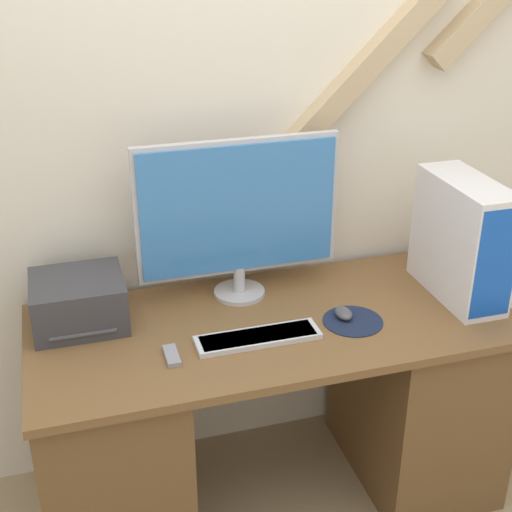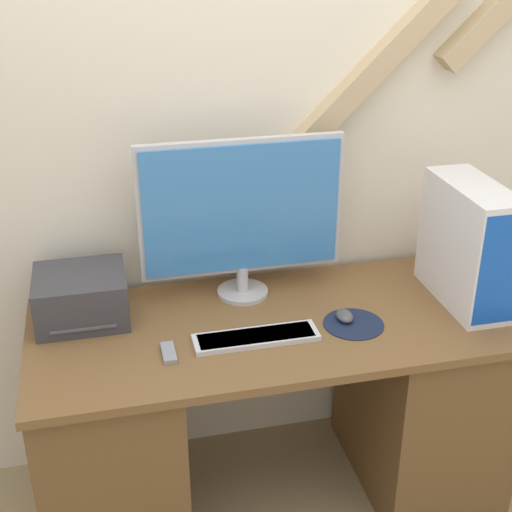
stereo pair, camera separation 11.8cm
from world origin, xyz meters
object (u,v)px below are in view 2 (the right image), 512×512
keyboard (256,337)px  mouse (345,316)px  computer_tower (469,244)px  printer (81,297)px  monitor (242,212)px  remote_control (169,353)px

keyboard → mouse: (0.32, 0.05, 0.01)m
computer_tower → mouse: bearing=-174.1°
keyboard → printer: bearing=153.4°
monitor → remote_control: monitor is taller
monitor → printer: bearing=-175.5°
mouse → remote_control: bearing=-173.4°
computer_tower → remote_control: (-1.07, -0.12, -0.21)m
keyboard → printer: size_ratio=1.35×
monitor → keyboard: monitor is taller
monitor → remote_control: 0.56m
keyboard → mouse: bearing=8.5°
printer → remote_control: printer is taller
keyboard → remote_control: (-0.29, -0.02, -0.00)m
monitor → remote_control: size_ratio=6.43×
computer_tower → printer: size_ratio=1.42×
keyboard → remote_control: bearing=-175.6°
monitor → computer_tower: 0.80m
mouse → computer_tower: size_ratio=0.20×
monitor → computer_tower: monitor is taller
keyboard → mouse: 0.32m
printer → computer_tower: bearing=-7.6°
mouse → printer: 0.90m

